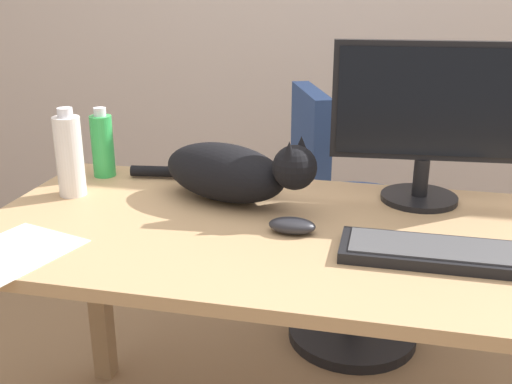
{
  "coord_description": "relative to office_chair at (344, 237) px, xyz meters",
  "views": [
    {
      "loc": [
        0.23,
        -1.31,
        1.32
      ],
      "look_at": [
        -0.08,
        0.07,
        0.81
      ],
      "focal_mm": 42.89,
      "sensor_mm": 36.0,
      "label": 1
    }
  ],
  "objects": [
    {
      "name": "monitor",
      "position": [
        0.22,
        -0.46,
        0.55
      ],
      "size": [
        0.48,
        0.2,
        0.41
      ],
      "color": "black",
      "rests_on": "desk"
    },
    {
      "name": "keyboard",
      "position": [
        0.27,
        -0.81,
        0.34
      ],
      "size": [
        0.44,
        0.15,
        0.03
      ],
      "color": "black",
      "rests_on": "desk"
    },
    {
      "name": "office_chair",
      "position": [
        0.0,
        0.0,
        0.0
      ],
      "size": [
        0.51,
        0.48,
        0.96
      ],
      "color": "black",
      "rests_on": "ground_plane"
    },
    {
      "name": "cat",
      "position": [
        -0.26,
        -0.57,
        0.41
      ],
      "size": [
        0.57,
        0.31,
        0.2
      ],
      "color": "black",
      "rests_on": "desk"
    },
    {
      "name": "water_bottle",
      "position": [
        -0.69,
        -0.62,
        0.44
      ],
      "size": [
        0.07,
        0.07,
        0.24
      ],
      "color": "silver",
      "rests_on": "desk"
    },
    {
      "name": "desk",
      "position": [
        -0.09,
        -0.72,
        0.22
      ],
      "size": [
        1.47,
        0.75,
        0.75
      ],
      "color": "tan",
      "rests_on": "ground_plane"
    },
    {
      "name": "computer_mouse",
      "position": [
        -0.07,
        -0.74,
        0.34
      ],
      "size": [
        0.11,
        0.06,
        0.04
      ],
      "primitive_type": "ellipsoid",
      "color": "#232328",
      "rests_on": "desk"
    },
    {
      "name": "paper_sheet",
      "position": [
        -0.64,
        -1.0,
        0.33
      ],
      "size": [
        0.28,
        0.34,
        0.0
      ],
      "primitive_type": "cube",
      "rotation": [
        0.0,
        0.0,
        -0.28
      ],
      "color": "white",
      "rests_on": "desk"
    },
    {
      "name": "spray_bottle",
      "position": [
        -0.69,
        -0.45,
        0.42
      ],
      "size": [
        0.06,
        0.06,
        0.2
      ],
      "color": "green",
      "rests_on": "desk"
    }
  ]
}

